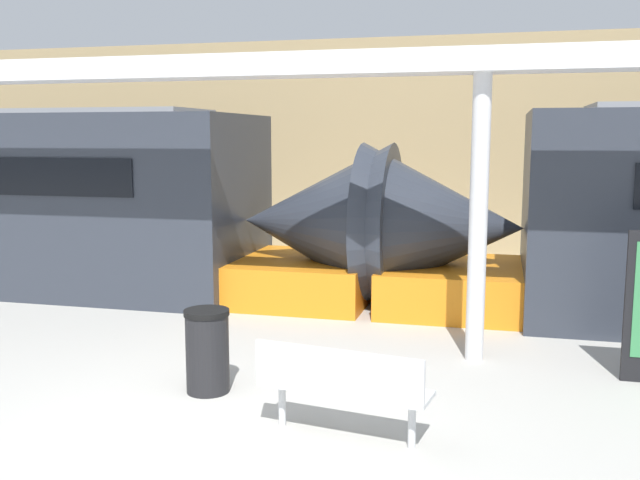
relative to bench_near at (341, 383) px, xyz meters
name	(u,v)px	position (x,y,z in m)	size (l,w,h in m)	color
ground_plane	(214,437)	(-1.14, -0.24, -0.53)	(60.00, 60.00, 0.00)	#B2AFA8
station_wall	(394,146)	(-1.14, 10.83, 1.97)	(56.00, 0.20, 5.00)	tan
bench_near	(341,383)	(0.00, 0.00, 0.00)	(1.64, 0.68, 0.88)	silver
trash_bin	(207,351)	(-1.66, 0.85, -0.08)	(0.49, 0.49, 0.90)	black
support_column_near	(478,220)	(1.08, 2.71, 1.20)	(0.22, 0.22, 3.47)	silver
canopy_beam	(483,60)	(1.08, 2.71, 3.07)	(28.00, 0.60, 0.28)	silver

